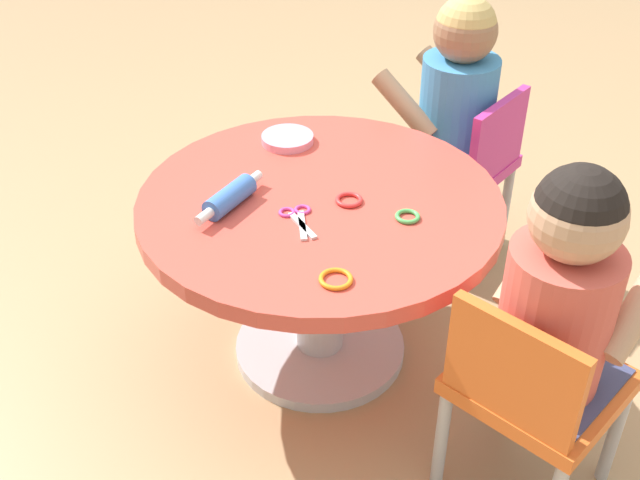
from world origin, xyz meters
The scene contains 12 objects.
ground_plane centered at (0.00, 0.00, 0.00)m, with size 10.00×10.00×0.00m, color tan.
craft_table centered at (0.00, 0.00, 0.36)m, with size 0.84×0.84×0.48m.
child_chair_left centered at (-0.54, -0.27, 0.31)m, with size 0.41×0.41×0.54m.
seated_child_left centered at (-0.52, -0.30, 0.53)m, with size 0.40×0.43×0.51m.
child_chair_right centered at (0.30, -0.52, 0.31)m, with size 0.42×0.42×0.54m.
seated_child_right centered at (0.34, -0.50, 0.53)m, with size 0.44×0.41×0.51m.
rolling_pin centered at (0.02, 0.20, 0.50)m, with size 0.17×0.19×0.05m.
craft_scissors centered at (-0.07, 0.07, 0.48)m, with size 0.13×0.07×0.01m.
playdough_blob_0 centered at (0.28, 0.00, 0.49)m, with size 0.13×0.13×0.02m, color pink.
cookie_cutter_0 centered at (-0.04, -0.06, 0.48)m, with size 0.06×0.06×0.01m, color red.
cookie_cutter_1 centered at (-0.14, -0.16, 0.48)m, with size 0.06×0.06×0.01m, color #4CB259.
cookie_cutter_2 centered at (-0.30, 0.06, 0.48)m, with size 0.07×0.07×0.01m, color orange.
Camera 1 is at (-1.46, 0.46, 1.43)m, focal length 44.24 mm.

